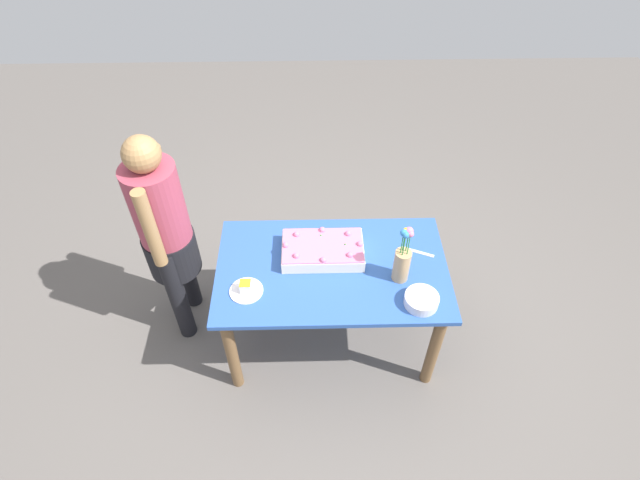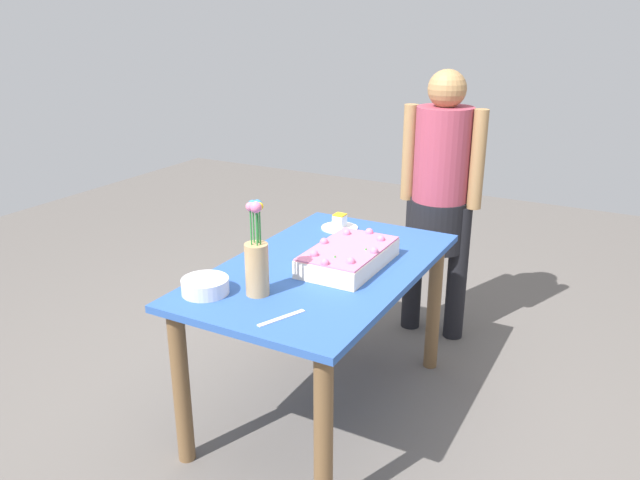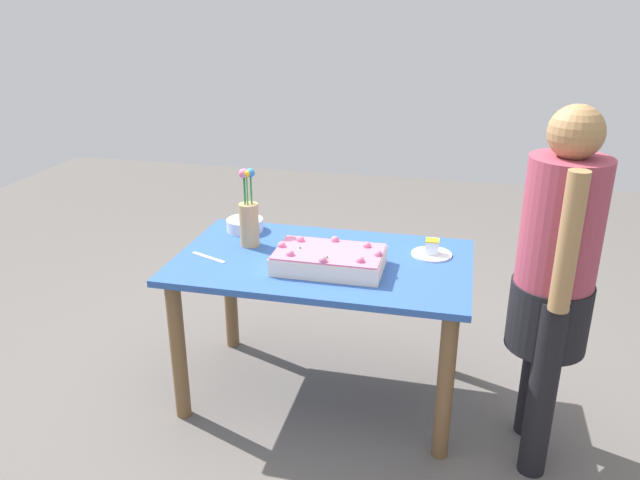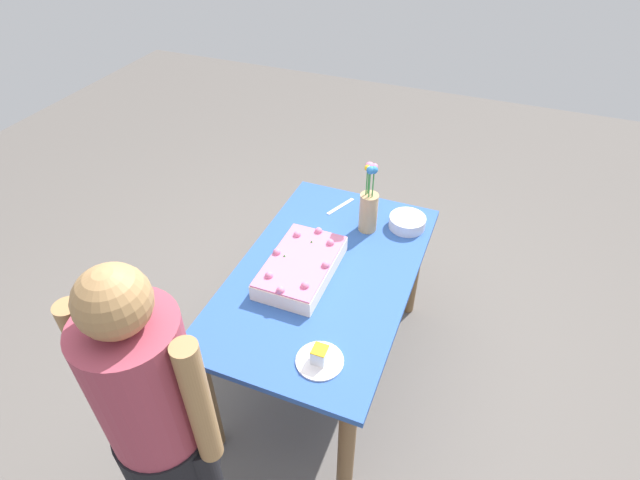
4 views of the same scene
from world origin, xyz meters
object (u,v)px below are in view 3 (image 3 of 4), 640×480
at_px(sheet_cake, 329,259).
at_px(person_standing, 555,270).
at_px(flower_vase, 249,218).
at_px(serving_plate_with_slice, 432,251).
at_px(cake_knife, 209,257).
at_px(fruit_bowl, 245,225).

relative_size(sheet_cake, person_standing, 0.32).
xyz_separation_m(sheet_cake, flower_vase, (-0.43, 0.18, 0.09)).
bearing_deg(person_standing, serving_plate_with_slice, -36.60).
xyz_separation_m(cake_knife, flower_vase, (0.13, 0.19, 0.14)).
height_order(serving_plate_with_slice, person_standing, person_standing).
xyz_separation_m(flower_vase, person_standing, (1.35, -0.28, -0.01)).
distance_m(fruit_bowl, person_standing, 1.52).
bearing_deg(flower_vase, person_standing, -11.86).
height_order(cake_knife, flower_vase, flower_vase).
relative_size(flower_vase, fruit_bowl, 2.05).
bearing_deg(serving_plate_with_slice, sheet_cake, -148.63).
distance_m(cake_knife, fruit_bowl, 0.38).
height_order(fruit_bowl, person_standing, person_standing).
bearing_deg(flower_vase, cake_knife, -124.73).
height_order(sheet_cake, cake_knife, sheet_cake).
bearing_deg(cake_knife, fruit_bowl, -73.43).
relative_size(flower_vase, person_standing, 0.26).
relative_size(fruit_bowl, person_standing, 0.12).
height_order(cake_knife, fruit_bowl, fruit_bowl).
bearing_deg(flower_vase, fruit_bowl, 116.16).
bearing_deg(sheet_cake, serving_plate_with_slice, 31.37).
bearing_deg(serving_plate_with_slice, person_standing, -36.60).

